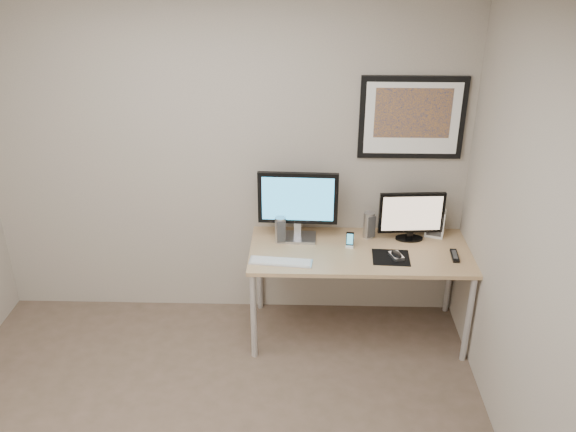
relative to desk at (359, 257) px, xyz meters
name	(u,v)px	position (x,y,z in m)	size (l,w,h in m)	color
room	(194,180)	(-1.00, -0.90, 0.98)	(3.60, 3.60, 3.60)	white
desk	(359,257)	(0.00, 0.00, 0.00)	(1.60, 0.70, 0.73)	#986A49
framed_art	(412,118)	(0.35, 0.33, 0.96)	(0.75, 0.04, 0.60)	black
monitor_large	(298,203)	(-0.46, 0.15, 0.36)	(0.59, 0.20, 0.53)	#A5A5AA
monitor_tv	(411,215)	(0.38, 0.17, 0.27)	(0.48, 0.13, 0.38)	black
speaker_left	(280,230)	(-0.58, 0.10, 0.17)	(0.08, 0.08, 0.20)	#A5A5AA
speaker_right	(369,225)	(0.08, 0.20, 0.17)	(0.08, 0.08, 0.20)	#A5A5AA
phone_dock	(350,240)	(-0.07, 0.04, 0.13)	(0.06, 0.06, 0.12)	black
keyboard	(281,262)	(-0.57, -0.20, 0.07)	(0.44, 0.12, 0.02)	silver
mousepad	(391,257)	(0.21, -0.11, 0.07)	(0.26, 0.23, 0.00)	black
mouse	(396,255)	(0.25, -0.11, 0.09)	(0.07, 0.12, 0.04)	black
remote	(455,255)	(0.66, -0.09, 0.08)	(0.05, 0.18, 0.02)	black
fan_unit	(435,223)	(0.58, 0.24, 0.17)	(0.14, 0.10, 0.21)	white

